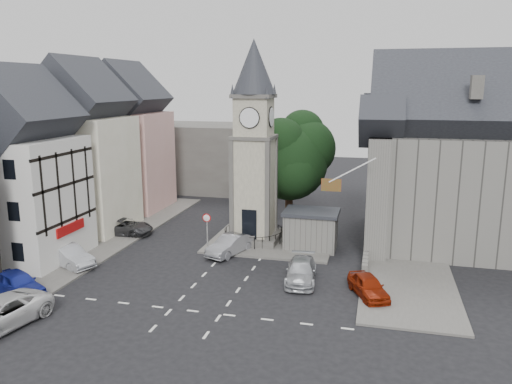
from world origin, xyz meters
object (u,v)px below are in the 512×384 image
(stone_shelter, at_px, (311,229))
(pedestrian, at_px, (398,241))
(car_west_blue, at_px, (18,283))
(car_east_red, at_px, (368,286))
(clock_tower, at_px, (254,144))

(stone_shelter, xyz_separation_m, pedestrian, (6.70, 0.61, -0.60))
(car_west_blue, distance_m, car_east_red, 21.63)
(clock_tower, relative_size, stone_shelter, 3.78)
(car_west_blue, bearing_deg, clock_tower, -15.33)
(stone_shelter, distance_m, car_west_blue, 21.18)
(car_west_blue, height_order, pedestrian, pedestrian)
(car_west_blue, bearing_deg, car_east_red, -52.32)
(clock_tower, height_order, pedestrian, clock_tower)
(stone_shelter, distance_m, car_east_red, 9.69)
(clock_tower, distance_m, stone_shelter, 8.15)
(clock_tower, xyz_separation_m, pedestrian, (11.50, 0.12, -7.17))
(stone_shelter, xyz_separation_m, car_west_blue, (-16.30, -13.50, -0.79))
(clock_tower, bearing_deg, car_east_red, -43.11)
(stone_shelter, bearing_deg, car_west_blue, -140.37)
(clock_tower, distance_m, car_west_blue, 19.55)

